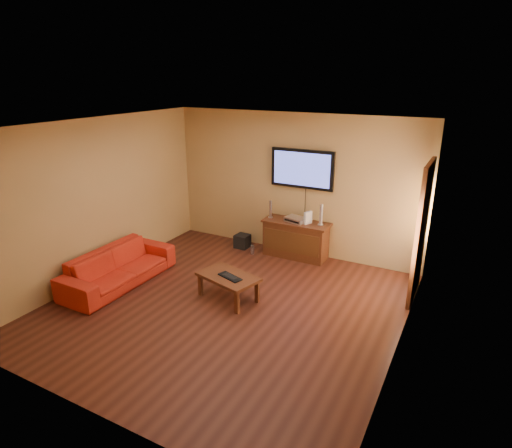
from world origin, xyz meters
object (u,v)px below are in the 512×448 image
Objects in this scene: coffee_table at (228,279)px; speaker_left at (271,210)px; media_console at (296,239)px; subwoofer at (242,241)px; sofa at (118,261)px; game_console at (308,218)px; bottle at (252,250)px; speaker_right at (321,216)px; keyboard at (230,277)px; av_receiver at (296,219)px; television at (302,169)px.

speaker_left reaches higher than coffee_table.
media_console reaches higher than subwoofer.
media_console is 4.71× the size of subwoofer.
subwoofer is at bearing -24.11° from sofa.
media_console is 5.34× the size of game_console.
media_console reaches higher than bottle.
subwoofer is (-1.37, -0.08, -0.69)m from game_console.
bottle is (-1.02, -0.30, -0.73)m from game_console.
media_console is at bearing 6.57° from subwoofer.
media_console is 0.71m from speaker_right.
speaker_left is 1.01m from speaker_right.
game_console is at bearing 77.57° from keyboard.
bottle is (0.35, -0.22, -0.04)m from subwoofer.
keyboard reaches higher than bottle.
speaker_left is at bearing -156.37° from game_console.
av_receiver is 1.81× the size of bottle.
media_console is 3.34× the size of av_receiver.
av_receiver is 0.26m from game_console.
av_receiver is at bearing 84.21° from keyboard.
speaker_left is 0.86m from bottle.
bottle is (-0.78, -0.51, -1.59)m from television.
speaker_right is (1.01, 0.05, 0.03)m from speaker_left.
media_console reaches higher than coffee_table.
keyboard is (-0.22, -2.27, -1.27)m from television.
speaker_left reaches higher than bottle.
sofa is at bearing -132.02° from media_console.
speaker_left is at bearing 97.33° from coffee_table.
sofa is (-1.90, -0.40, 0.05)m from coffee_table.
speaker_left is 1.26× the size of subwoofer.
sofa is (-2.18, -2.63, -1.29)m from television.
television is (0.00, 0.20, 1.33)m from media_console.
coffee_table is 2.12m from subwoofer.
sofa reaches higher than keyboard.
keyboard reaches higher than coffee_table.
speaker_right is 0.91× the size of keyboard.
speaker_right is 1.67× the size of game_console.
media_console is 1.21× the size of coffee_table.
av_receiver reaches higher than subwoofer.
sofa is 7.47× the size of subwoofer.
speaker_left is 0.94m from subwoofer.
av_receiver reaches higher than media_console.
media_console is 0.74m from speaker_left.
coffee_table is 1.95m from sofa.
keyboard is at bearing -79.55° from sofa.
coffee_table is 3.90× the size of subwoofer.
sofa is at bearing -118.41° from av_receiver.
television is at bearing 84.53° from keyboard.
speaker_right is at bearing 4.78° from media_console.
coffee_table is 5.00× the size of bottle.
media_console reaches higher than keyboard.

